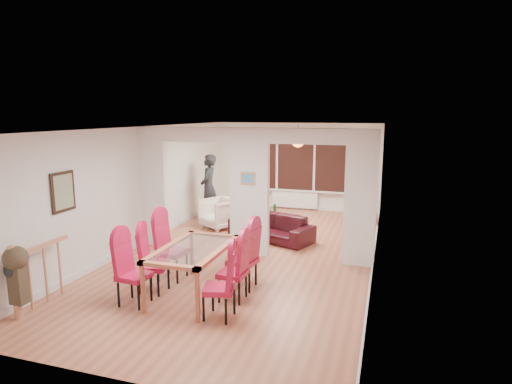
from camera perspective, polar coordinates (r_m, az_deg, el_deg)
The scene contains 24 objects.
floor at distance 9.00m, azimuth -0.85°, elevation -8.21°, with size 5.00×9.00×0.01m, color #B16547.
room_walls at distance 8.67m, azimuth -0.88°, elevation -0.05°, with size 5.00×9.00×2.60m, color silver, non-canonical shape.
divider_wall at distance 8.67m, azimuth -0.88°, elevation -0.05°, with size 5.00×0.18×2.60m, color white.
bay_window_blinds at distance 12.89m, azimuth 5.31°, elevation 4.28°, with size 3.00×0.08×1.80m, color black.
radiator at distance 13.04m, azimuth 5.18°, elevation -0.99°, with size 1.40×0.08×0.50m, color white.
pendant_light at distance 11.66m, azimuth 5.63°, elevation 6.83°, with size 0.36×0.36×0.36m, color orange.
stair_newel at distance 7.32m, azimuth -26.59°, elevation -9.27°, with size 0.40×1.20×1.10m, color tan, non-canonical shape.
wall_poster at distance 7.78m, azimuth -24.34°, elevation 0.03°, with size 0.04×0.52×0.67m, color gray.
pillar_photo at distance 8.53m, azimuth -1.09°, elevation 1.82°, with size 0.30×0.03×0.25m, color #4C8CD8.
dining_table at distance 7.00m, azimuth -8.23°, elevation -10.39°, with size 0.96×1.71×0.80m, color #AC5E3F, non-canonical shape.
dining_chair_la at distance 6.83m, azimuth -15.97°, elevation -10.07°, with size 0.43×0.43×1.07m, color #B51239, non-canonical shape.
dining_chair_lb at distance 7.21m, azimuth -13.50°, elevation -9.00°, with size 0.41×0.41×1.03m, color #B51239, non-canonical shape.
dining_chair_lc at distance 7.68m, azimuth -11.14°, elevation -7.36°, with size 0.45×0.45×1.12m, color #B51239, non-canonical shape.
dining_chair_ra at distance 6.19m, azimuth -4.98°, elevation -12.02°, with size 0.42×0.42×1.04m, color #B51239, non-canonical shape.
dining_chair_rb at distance 6.74m, azimuth -3.14°, elevation -10.16°, with size 0.41×0.41×1.02m, color #B51239, non-canonical shape.
dining_chair_rc at distance 7.17m, azimuth -1.82°, elevation -8.58°, with size 0.43×0.43×1.09m, color #B51239, non-canonical shape.
sofa at distance 9.93m, azimuth 2.00°, elevation -4.66°, with size 1.99×0.78×0.58m, color black.
armchair at distance 10.90m, azimuth -4.86°, elevation -2.85°, with size 0.81×0.83×0.75m, color beige.
person at distance 11.62m, azimuth -6.33°, elevation 0.58°, with size 0.43×0.66×1.80m, color black.
television at distance 11.47m, azimuth 13.56°, elevation -2.85°, with size 0.13×1.03×0.59m, color black.
coffee_table at distance 11.36m, azimuth 3.30°, elevation -3.68°, with size 0.93×0.46×0.21m, color black, non-canonical shape.
bottle at distance 11.44m, azimuth 2.52°, elevation -2.28°, with size 0.07×0.07×0.29m, color #143F19.
bowl at distance 11.32m, azimuth 3.64°, elevation -3.04°, with size 0.23×0.23×0.06m, color black.
shoes at distance 8.85m, azimuth -2.73°, elevation -8.25°, with size 0.22×0.23×0.09m, color black, non-canonical shape.
Camera 1 is at (2.66, -8.10, 2.89)m, focal length 30.00 mm.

